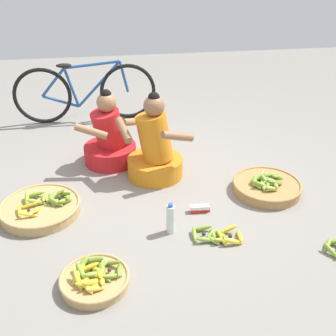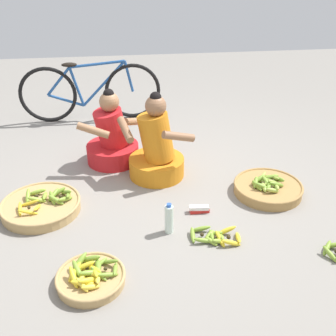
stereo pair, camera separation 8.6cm
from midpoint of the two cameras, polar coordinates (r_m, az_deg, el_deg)
name	(u,v)px [view 1 (the left image)]	position (r m, az deg, el deg)	size (l,w,h in m)	color
ground_plane	(165,191)	(3.65, -1.17, -3.28)	(10.00, 10.00, 0.00)	gray
vendor_woman_front	(155,150)	(3.77, -2.54, 2.49)	(0.68, 0.53, 0.83)	orange
vendor_woman_behind	(110,140)	(4.07, -8.80, 3.87)	(0.68, 0.53, 0.76)	red
bicycle_leaning	(85,93)	(5.10, -11.98, 10.30)	(1.70, 0.08, 0.73)	black
banana_basket_mid_left	(94,279)	(2.78, -11.18, -15.00)	(0.46, 0.46, 0.15)	tan
banana_basket_near_bicycle	(267,186)	(3.71, 13.01, -2.48)	(0.61, 0.61, 0.16)	#A87F47
banana_basket_front_left	(41,208)	(3.51, -18.09, -5.31)	(0.65, 0.65, 0.17)	tan
loose_bananas_front_right	(217,236)	(3.11, 6.15, -9.40)	(0.38, 0.25, 0.10)	yellow
water_bottle	(171,219)	(3.10, -0.44, -7.16)	(0.07, 0.07, 0.26)	silver
packet_carton_stack	(200,209)	(3.38, 3.73, -5.71)	(0.17, 0.06, 0.06)	red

